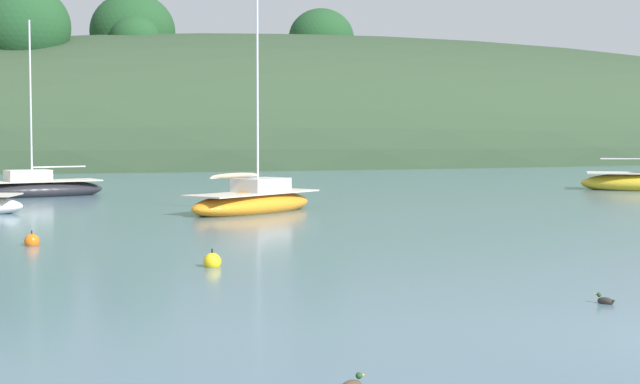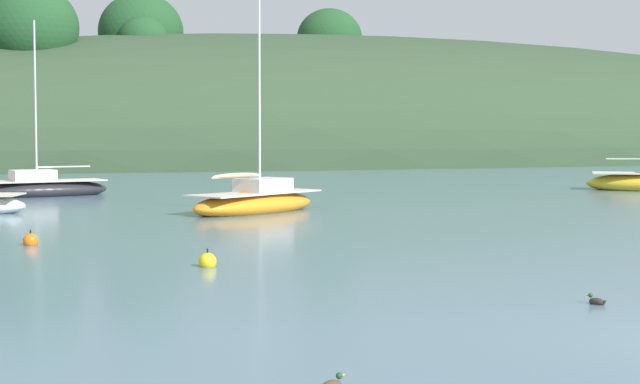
{
  "view_description": "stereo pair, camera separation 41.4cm",
  "coord_description": "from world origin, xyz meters",
  "px_view_note": "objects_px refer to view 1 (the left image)",
  "views": [
    {
      "loc": [
        -11.72,
        -12.53,
        3.37
      ],
      "look_at": [
        0.0,
        20.0,
        1.2
      ],
      "focal_mm": 57.82,
      "sensor_mm": 36.0,
      "label": 1
    },
    {
      "loc": [
        -11.33,
        -12.66,
        3.37
      ],
      "look_at": [
        0.0,
        20.0,
        1.2
      ],
      "focal_mm": 57.82,
      "sensor_mm": 36.0,
      "label": 2
    }
  ],
  "objects_px": {
    "mooring_buoy_channel": "(212,262)",
    "sailboat_grey_yawl": "(38,188)",
    "mooring_buoy_inner": "(32,241)",
    "sailboat_red_portside": "(253,202)",
    "duck_trailing": "(605,301)"
  },
  "relations": [
    {
      "from": "sailboat_red_portside",
      "to": "mooring_buoy_inner",
      "type": "xyz_separation_m",
      "value": [
        -9.2,
        -9.08,
        -0.29
      ]
    },
    {
      "from": "sailboat_grey_yawl",
      "to": "mooring_buoy_channel",
      "type": "relative_size",
      "value": 16.31
    },
    {
      "from": "duck_trailing",
      "to": "mooring_buoy_inner",
      "type": "bearing_deg",
      "value": 124.84
    },
    {
      "from": "sailboat_red_portside",
      "to": "mooring_buoy_inner",
      "type": "height_order",
      "value": "sailboat_red_portside"
    },
    {
      "from": "mooring_buoy_inner",
      "to": "sailboat_red_portside",
      "type": "bearing_deg",
      "value": 44.64
    },
    {
      "from": "sailboat_red_portside",
      "to": "mooring_buoy_channel",
      "type": "relative_size",
      "value": 18.21
    },
    {
      "from": "duck_trailing",
      "to": "sailboat_grey_yawl",
      "type": "bearing_deg",
      "value": 102.24
    },
    {
      "from": "mooring_buoy_inner",
      "to": "duck_trailing",
      "type": "distance_m",
      "value": 16.8
    },
    {
      "from": "mooring_buoy_channel",
      "to": "sailboat_grey_yawl",
      "type": "bearing_deg",
      "value": 93.88
    },
    {
      "from": "sailboat_grey_yawl",
      "to": "sailboat_red_portside",
      "type": "height_order",
      "value": "sailboat_red_portside"
    },
    {
      "from": "mooring_buoy_channel",
      "to": "duck_trailing",
      "type": "relative_size",
      "value": 1.31
    },
    {
      "from": "sailboat_red_portside",
      "to": "duck_trailing",
      "type": "height_order",
      "value": "sailboat_red_portside"
    },
    {
      "from": "mooring_buoy_channel",
      "to": "duck_trailing",
      "type": "bearing_deg",
      "value": -52.71
    },
    {
      "from": "sailboat_red_portside",
      "to": "duck_trailing",
      "type": "bearing_deg",
      "value": -88.99
    },
    {
      "from": "sailboat_grey_yawl",
      "to": "sailboat_red_portside",
      "type": "xyz_separation_m",
      "value": [
        7.32,
        -12.72,
        0.02
      ]
    }
  ]
}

